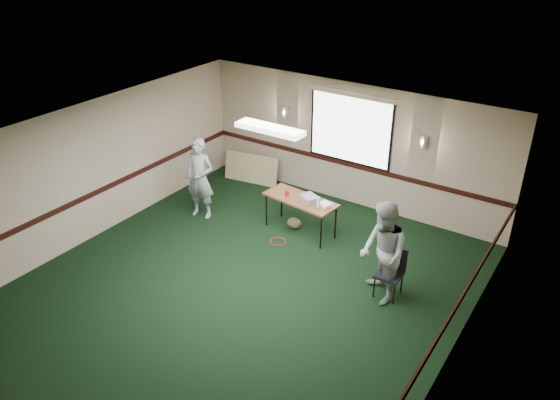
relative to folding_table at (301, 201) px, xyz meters
The scene contains 13 objects.
ground 2.39m from the folding_table, 85.92° to the right, with size 8.00×8.00×0.00m, color black.
room_shell 0.91m from the folding_table, 43.15° to the right, with size 8.00×8.02×8.00m.
folding_table is the anchor object (origin of this frame).
projector 0.21m from the folding_table, ahead, with size 0.33×0.27×0.11m, color #93929A.
game_console 0.55m from the folding_table, ahead, with size 0.22×0.18×0.06m, color white.
red_cup 0.32m from the folding_table, behind, with size 0.08×0.08×0.12m, color #B7120C.
water_bottle 0.49m from the folding_table, 11.77° to the right, with size 0.06×0.06×0.21m, color #9BDFFF.
duffel_bag 0.61m from the folding_table, 162.85° to the left, with size 0.32×0.24×0.22m, color brown.
cable_coil 0.91m from the folding_table, 104.99° to the right, with size 0.31×0.31×0.02m, color #B51916.
folded_table 2.59m from the folding_table, 148.88° to the left, with size 1.35×0.06×0.70m, color tan.
conference_chair 2.48m from the folding_table, 20.30° to the right, with size 0.42×0.44×0.85m.
person_left 2.18m from the folding_table, 164.76° to the right, with size 0.63×0.42×1.74m, color #436493.
person_right 2.49m from the folding_table, 26.03° to the right, with size 0.86×0.67×1.77m, color #7DA3C2.
Camera 1 is at (4.76, -5.86, 5.75)m, focal length 35.00 mm.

